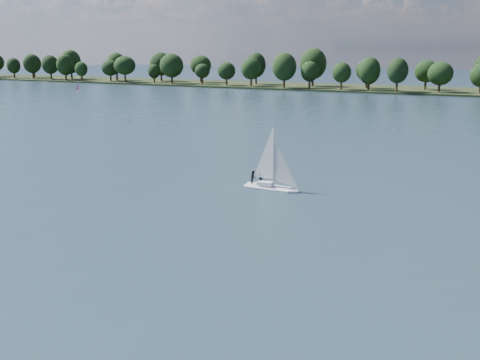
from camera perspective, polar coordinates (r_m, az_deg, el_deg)
ground at (r=120.46m, az=15.48°, el=5.20°), size 700.00×700.00×0.00m
far_shore at (r=230.93m, az=20.74°, el=8.77°), size 660.00×40.00×1.50m
sailboat at (r=66.58m, az=3.06°, el=1.01°), size 6.57×1.93×8.62m
dinghy_pink at (r=228.36m, az=-16.81°, el=9.29°), size 2.92×1.84×4.35m
pontoon at (r=296.62m, az=-20.09°, el=9.78°), size 4.25×2.56×0.50m
treeline at (r=227.70m, az=18.75°, el=10.93°), size 562.82×73.72×18.00m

